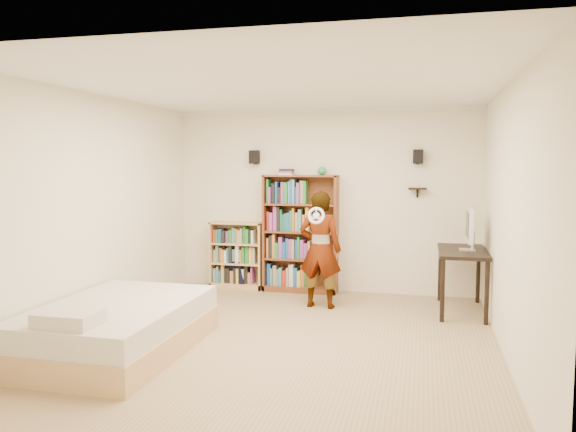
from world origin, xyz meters
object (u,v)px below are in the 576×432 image
Objects in this scene: daybed at (117,322)px; person at (320,249)px; computer_desk at (462,281)px; low_bookshelf at (237,255)px; tall_bookshelf at (300,234)px.

person is at bearing 53.17° from daybed.
computer_desk is 0.76× the size of person.
low_bookshelf is 3.09m from daybed.
tall_bookshelf is 2.39m from computer_desk.
low_bookshelf is at bearing -25.98° from person.
tall_bookshelf reaches higher than computer_desk.
daybed is 1.36× the size of person.
person reaches higher than daybed.
daybed is (-1.22, -3.07, -0.56)m from tall_bookshelf.
tall_bookshelf reaches higher than person.
daybed is (-3.48, -2.43, -0.09)m from computer_desk.
low_bookshelf is at bearing 168.73° from computer_desk.
daybed is at bearing -145.06° from computer_desk.
tall_bookshelf is 0.82× the size of daybed.
tall_bookshelf is 1.47× the size of computer_desk.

